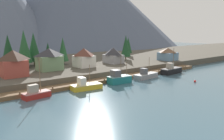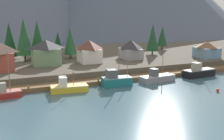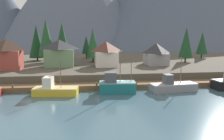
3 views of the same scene
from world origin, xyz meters
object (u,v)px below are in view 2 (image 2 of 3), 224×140
Objects in this scene: house_blue at (207,49)px; conifer_mid_right at (37,37)px; house_white at (89,51)px; fishing_boat_black at (199,72)px; house_red at (0,56)px; fishing_boat_yellow at (68,87)px; fishing_boat_grey at (157,78)px; conifer_far_left at (10,40)px; fishing_boat_teal at (116,80)px; house_grey at (131,49)px; conifer_near_left at (70,40)px; conifer_mid_left at (153,37)px; channel_buoy at (218,90)px; fishing_boat_red at (4,93)px; conifer_back_right at (24,37)px; conifer_centre at (162,36)px; house_green at (46,52)px; conifer_back_left at (58,41)px.

house_blue is 54.29m from conifer_mid_right.
conifer_mid_right is (-12.59, 13.31, 3.48)m from house_white.
house_red is at bearing 157.06° from fishing_boat_black.
fishing_boat_grey is (22.72, 0.04, -0.02)m from fishing_boat_yellow.
conifer_far_left is (3.74, 18.13, 2.38)m from house_red.
fishing_boat_teal is 0.74× the size of conifer_mid_right.
house_grey is (14.11, 1.08, -0.28)m from house_white.
conifer_near_left is 28.35m from conifer_mid_left.
channel_buoy is at bearing -16.67° from fishing_boat_yellow.
fishing_boat_grey is 29.59m from house_blue.
channel_buoy is (18.36, -32.24, -5.52)m from house_white.
fishing_boat_yellow is at bearing -9.22° from fishing_boat_red.
house_white is 14.16m from house_grey.
fishing_boat_red is 63.60m from house_blue.
house_grey is at bearing 4.38° from house_white.
fishing_boat_black is at bearing -37.22° from conifer_far_left.
conifer_back_right is 52.90m from conifer_centre.
conifer_near_left reaches higher than fishing_boat_yellow.
conifer_near_left reaches higher than fishing_boat_red.
house_green is 45.61m from channel_buoy.
house_green is at bearing 132.77° from channel_buoy.
fishing_boat_red is 35.15m from conifer_mid_right.
fishing_boat_grey is 41.43m from conifer_back_left.
house_white is 0.86× the size of conifer_back_left.
house_blue is 57.47m from conifer_back_right.
house_blue reaches higher than fishing_boat_yellow.
conifer_back_left is at bearing 176.31° from conifer_centre.
fishing_boat_teal is 40.67m from conifer_far_left.
conifer_back_left is 0.61× the size of conifer_back_right.
house_red is (-12.96, 16.31, 5.29)m from fishing_boat_yellow.
conifer_back_right is (-41.35, 29.17, 8.65)m from fishing_boat_black.
conifer_back_left reaches higher than fishing_boat_red.
house_grey reaches higher than house_blue.
conifer_mid_right reaches higher than fishing_boat_yellow.
fishing_boat_grey is 32.70m from conifer_near_left.
house_red is at bearing 145.57° from channel_buoy.
fishing_boat_teal is at bearing 175.28° from fishing_boat_black.
house_grey is (25.67, 20.23, 4.58)m from fishing_boat_yellow.
conifer_centre reaches higher than house_green.
conifer_centre is at bearing 17.28° from house_green.
fishing_boat_grey is at bearing -118.95° from conifer_mid_left.
house_green is at bearing -59.55° from conifer_far_left.
fishing_boat_yellow is at bearing -173.98° from fishing_boat_teal.
fishing_boat_yellow is 33.01m from house_grey.
house_white reaches higher than fishing_boat_yellow.
conifer_mid_left reaches higher than conifer_near_left.
conifer_centre reaches higher than conifer_back_left.
house_blue is at bearing -44.68° from conifer_mid_left.
fishing_boat_black is at bearing 65.78° from channel_buoy.
conifer_centre is at bearing 48.89° from fishing_boat_grey.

